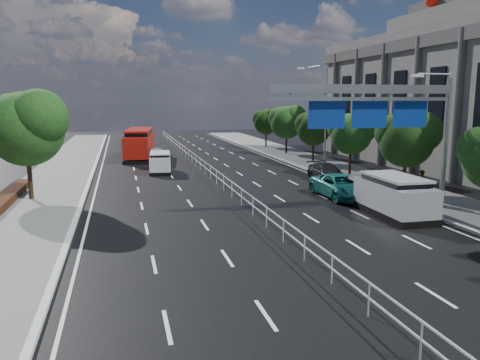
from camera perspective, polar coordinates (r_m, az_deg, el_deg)
name	(u,v)px	position (r m, az deg, el deg)	size (l,w,h in m)	color
ground	(354,304)	(14.95, 13.77, -14.52)	(160.00, 160.00, 0.00)	black
kerb_near	(32,340)	(13.59, -24.00, -17.38)	(0.25, 140.00, 0.15)	silver
median_fence	(212,173)	(35.51, -3.42, 0.81)	(0.05, 85.00, 1.02)	silver
overhead_gantry	(384,109)	(25.73, 17.11, 8.33)	(10.24, 0.38, 7.45)	gray
streetlight_far	(323,109)	(41.63, 10.06, 8.48)	(2.78, 2.40, 9.00)	gray
near_tree_back	(27,125)	(30.42, -24.55, 6.17)	(4.84, 4.51, 6.69)	black
far_tree_d	(408,137)	(31.98, 19.75, 4.96)	(3.85, 3.59, 5.34)	black
far_tree_e	(352,131)	(38.42, 13.48, 5.79)	(3.63, 3.38, 5.13)	black
far_tree_f	(314,127)	(45.18, 9.04, 6.43)	(3.52, 3.28, 5.02)	black
far_tree_g	(287,120)	(52.13, 5.77, 7.23)	(3.96, 3.69, 5.45)	black
far_tree_h	(267,121)	(59.24, 3.26, 7.25)	(3.41, 3.18, 4.91)	black
white_minivan	(160,162)	(39.72, -9.71, 2.12)	(2.07, 4.11, 1.73)	black
red_bus	(140,143)	(49.85, -12.11, 4.44)	(3.74, 10.39, 3.03)	black
near_car_silver	(155,154)	(47.56, -10.37, 3.19)	(1.68, 4.18, 1.42)	#9EA0A5
near_car_dark	(128,141)	(62.12, -13.47, 4.62)	(1.51, 4.34, 1.43)	black
silver_minivan	(394,196)	(25.90, 18.30, -1.88)	(2.31, 5.21, 2.15)	black
parked_car_teal	(341,186)	(29.82, 12.25, -0.76)	(2.39, 5.19, 1.44)	#186D66
parked_car_dark	(327,172)	(35.69, 10.55, 0.92)	(1.83, 4.51, 1.31)	black
pedestrian_a	(420,186)	(29.33, 21.10, -0.66)	(0.69, 0.45, 1.89)	gray
pedestrian_b	(404,187)	(29.43, 19.38, -0.84)	(0.76, 0.59, 1.57)	gray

